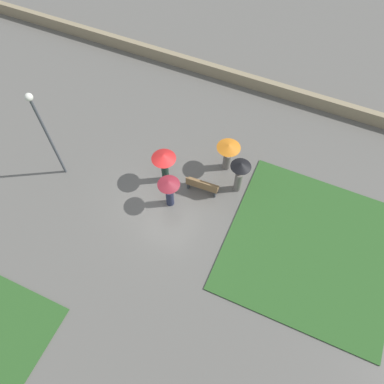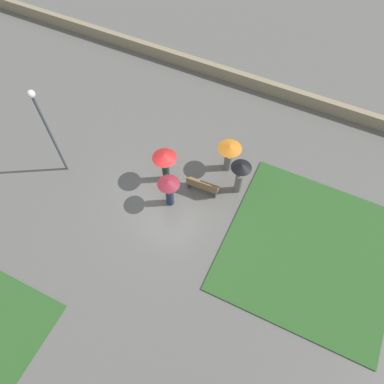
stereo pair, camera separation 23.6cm
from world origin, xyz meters
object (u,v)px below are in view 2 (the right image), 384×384
at_px(crowd_person_red, 165,161).
at_px(crowd_person_black, 240,174).
at_px(lamp_post, 46,124).
at_px(crowd_person_orange, 229,153).
at_px(park_bench, 202,186).
at_px(crowd_person_maroon, 169,188).

xyz_separation_m(crowd_person_red, crowd_person_black, (-3.26, -0.89, -0.14)).
relative_size(lamp_post, crowd_person_red, 2.59).
distance_m(lamp_post, crowd_person_orange, 8.04).
bearing_deg(crowd_person_orange, crowd_person_red, -96.65).
height_order(crowd_person_black, crowd_person_orange, crowd_person_black).
xyz_separation_m(park_bench, crowd_person_orange, (-0.53, -1.76, 0.70)).
distance_m(crowd_person_red, crowd_person_black, 3.39).
xyz_separation_m(crowd_person_maroon, crowd_person_orange, (-1.60, -2.94, -0.08)).
height_order(lamp_post, crowd_person_maroon, lamp_post).
relative_size(lamp_post, crowd_person_orange, 2.96).
relative_size(crowd_person_red, crowd_person_black, 0.97).
bearing_deg(crowd_person_black, lamp_post, 15.03).
bearing_deg(crowd_person_maroon, lamp_post, -40.12).
xyz_separation_m(lamp_post, crowd_person_black, (-7.90, -2.45, -1.85)).
bearing_deg(crowd_person_maroon, crowd_person_orange, -163.65).
height_order(crowd_person_maroon, crowd_person_orange, crowd_person_maroon).
distance_m(crowd_person_maroon, crowd_person_orange, 3.35).
bearing_deg(crowd_person_black, crowd_person_orange, -48.98).
bearing_deg(crowd_person_maroon, park_bench, -177.27).
bearing_deg(crowd_person_red, crowd_person_black, 141.68).
relative_size(park_bench, crowd_person_orange, 0.91).
bearing_deg(park_bench, crowd_person_maroon, 44.92).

